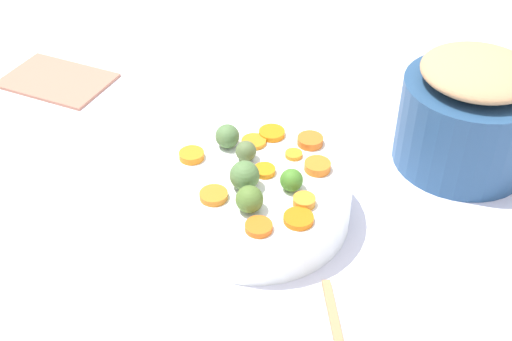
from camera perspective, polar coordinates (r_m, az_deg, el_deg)
tabletop at (r=0.97m, az=0.02°, el=-5.06°), size 2.40×2.40×0.02m
serving_bowl_carrots at (r=0.95m, az=-0.00°, el=-2.23°), size 0.27×0.27×0.07m
metal_pot at (r=1.09m, az=17.53°, el=3.87°), size 0.21×0.21×0.14m
stuffing_mound at (r=1.04m, az=18.49°, el=8.01°), size 0.17×0.17×0.04m
carrot_slice_0 at (r=0.88m, az=4.12°, el=-2.62°), size 0.04×0.04×0.01m
carrot_slice_1 at (r=0.93m, az=0.72°, el=-0.01°), size 0.03×0.03×0.01m
carrot_slice_2 at (r=1.00m, az=1.36°, el=3.21°), size 0.05×0.05×0.01m
carrot_slice_3 at (r=0.84m, az=0.23°, el=-4.83°), size 0.05×0.05×0.01m
carrot_slice_4 at (r=0.99m, az=4.50°, el=2.62°), size 0.05×0.05×0.01m
carrot_slice_5 at (r=0.96m, az=-5.51°, el=1.31°), size 0.04×0.04×0.01m
carrot_slice_6 at (r=0.94m, az=5.26°, el=0.37°), size 0.05×0.05×0.01m
carrot_slice_7 at (r=0.96m, az=3.02°, el=1.48°), size 0.03×0.03×0.01m
carrot_slice_8 at (r=0.89m, az=-3.63°, el=-2.13°), size 0.05×0.05×0.01m
carrot_slice_9 at (r=0.98m, az=-0.19°, el=2.47°), size 0.05×0.05×0.01m
carrot_slice_10 at (r=0.86m, az=3.65°, el=-4.12°), size 0.05×0.05×0.01m
brussels_sprout_0 at (r=0.86m, az=-0.56°, el=-2.47°), size 0.04×0.04×0.04m
brussels_sprout_1 at (r=0.95m, az=-0.87°, el=1.67°), size 0.03×0.03×0.03m
brussels_sprout_2 at (r=0.97m, az=-2.46°, el=2.94°), size 0.04×0.04×0.04m
brussels_sprout_3 at (r=0.90m, az=3.04°, el=-0.82°), size 0.03×0.03×0.03m
brussels_sprout_4 at (r=0.89m, az=-0.98°, el=-0.43°), size 0.04×0.04×0.04m
dish_towel at (r=1.33m, az=-16.60°, el=7.38°), size 0.23×0.18×0.01m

